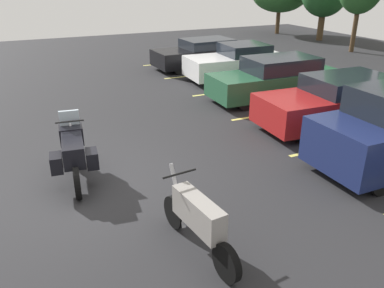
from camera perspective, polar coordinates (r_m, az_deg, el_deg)
name	(u,v)px	position (r m, az deg, el deg)	size (l,w,h in m)	color
ground	(95,184)	(9.01, -13.77, -5.56)	(44.00, 44.00, 0.10)	#262628
motorcycle_touring	(73,151)	(8.98, -16.75, -0.93)	(2.28, 1.00, 1.39)	black
motorcycle_second	(198,220)	(6.43, 0.83, -10.84)	(2.18, 0.62, 1.24)	black
parking_stripes	(293,110)	(13.68, 14.43, 4.77)	(17.50, 4.76, 0.01)	#EAE066
car_black	(204,54)	(19.41, 1.73, 12.91)	(2.02, 4.83, 1.34)	black
car_white	(238,63)	(17.17, 6.58, 11.58)	(2.06, 4.29, 1.50)	white
car_green	(276,79)	(14.66, 12.07, 9.19)	(1.87, 4.85, 1.50)	#235638
car_red	(339,102)	(12.47, 20.49, 5.74)	(2.05, 4.94, 1.49)	maroon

